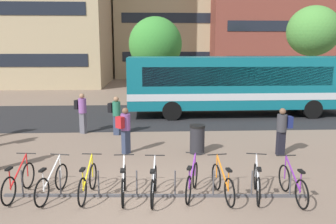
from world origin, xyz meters
The scene contains 22 objects.
ground centered at (0.00, 0.00, 0.00)m, with size 200.00×200.00×0.00m, color #7A6656.
bus_lane_asphalt centered at (0.00, 10.61, 0.00)m, with size 80.00×7.20×0.01m, color #232326.
city_bus centered at (5.02, 10.61, 1.78)m, with size 12.06×2.72×3.20m.
bike_rack centered at (0.31, 0.22, 0.09)m, with size 7.74×0.50×0.70m.
parked_bicycle_red_0 centered at (-3.17, 0.43, 0.38)m, with size 0.52×1.72×0.99m.
parked_bicycle_white_1 centered at (-2.30, 0.30, 0.38)m, with size 0.55×1.70×0.99m.
parked_bicycle_yellow_2 centered at (-1.41, 0.29, 0.38)m, with size 0.52×1.72×0.99m.
parked_bicycle_white_3 centered at (-0.50, 0.18, 0.38)m, with size 0.52×1.72×0.99m.
parked_bicycle_silver_4 centered at (0.25, 0.10, 0.38)m, with size 0.52×1.72×0.99m.
parked_bicycle_purple_5 centered at (1.23, 0.26, 0.38)m, with size 0.65×1.67×0.99m.
parked_bicycle_orange_6 centered at (1.98, 0.09, 0.38)m, with size 0.52×1.72×0.99m.
parked_bicycle_silver_7 centered at (2.85, 0.10, 0.38)m, with size 0.57×1.69×0.99m.
parked_bicycle_purple_8 centered at (3.70, -0.08, 0.38)m, with size 0.52×1.72×0.99m.
commuter_navy_pack_2 centered at (4.76, 3.46, 0.96)m, with size 0.55×0.38×1.67m.
commuter_black_pack_3 centered at (-1.32, 6.58, 0.96)m, with size 0.59×0.47×1.67m.
commuter_black_pack_4 centered at (-2.82, 6.92, 1.02)m, with size 0.61×0.52×1.77m.
commuter_red_pack_5 centered at (-0.73, 3.86, 0.96)m, with size 0.58×0.59×1.66m.
trash_bin centered at (1.82, 3.79, 0.52)m, with size 0.55×0.55×1.03m.
street_tree_0 centered at (0.52, 17.57, 3.90)m, with size 3.86×3.86×5.88m.
street_tree_1 centered at (12.10, 17.39, 4.84)m, with size 3.80×3.80×6.68m.
building_right_wing centered at (17.29, 35.59, 9.15)m, with size 20.66×13.81×18.30m.
building_centre_block centered at (3.60, 38.38, 8.63)m, with size 15.18×12.66×17.26m.
Camera 1 is at (0.22, -8.00, 3.76)m, focal length 36.90 mm.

